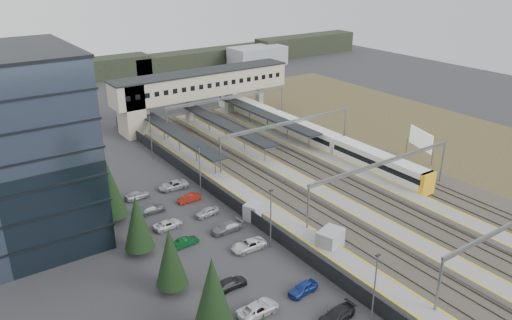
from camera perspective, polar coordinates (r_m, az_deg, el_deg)
ground at (r=73.61m, az=2.99°, el=-5.29°), size 220.00×220.00×0.00m
conifer_row at (r=58.67m, az=-11.97°, el=-8.16°), size 4.42×49.82×9.50m
car_park at (r=62.06m, az=-3.11°, el=-10.38°), size 10.80×44.69×1.30m
lampposts at (r=68.48m, az=-2.91°, el=-3.46°), size 0.50×53.25×8.07m
fence at (r=73.53m, az=-3.42°, el=-4.46°), size 0.08×90.00×2.00m
relay_cabin_near at (r=63.40m, az=8.47°, el=-9.05°), size 3.87×3.31×2.74m
relay_cabin_far at (r=69.69m, az=-0.25°, el=-5.88°), size 3.15×2.92×2.32m
rail_corridor at (r=82.31m, az=6.02°, el=-2.03°), size 34.00×90.00×0.92m
canopies at (r=96.30m, az=-3.49°, el=4.07°), size 23.10×30.00×3.28m
footbridge at (r=108.10m, az=-7.42°, el=8.19°), size 40.40×6.40×11.20m
gantries at (r=80.43m, az=8.55°, el=1.64°), size 28.40×62.28×7.17m
train at (r=98.14m, az=5.43°, el=3.20°), size 2.85×59.55×3.59m
billboard at (r=92.65m, az=18.32°, el=2.17°), size 2.19×6.34×5.74m
scrub_east at (r=107.71m, az=20.63°, el=2.46°), size 34.00×120.00×0.06m
treeline_far at (r=160.25m, az=-10.72°, el=10.82°), size 170.00×19.00×7.00m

